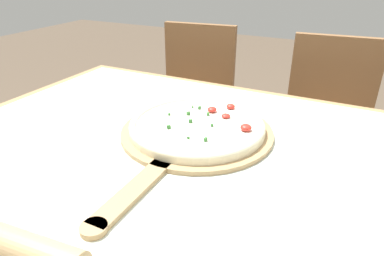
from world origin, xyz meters
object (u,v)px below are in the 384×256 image
Objects in this scene: pizza_peel at (193,135)px; pizza at (197,125)px; chair_left at (194,98)px; rolling_pin at (1,241)px; chair_right at (326,122)px.

pizza_peel is 0.03m from pizza.
rolling_pin is at bearing -83.65° from chair_left.
chair_left is at bearing 116.70° from pizza.
pizza_peel is 0.50m from rolling_pin.
pizza_peel is 1.77× the size of pizza.
chair_right is at bearing 74.05° from rolling_pin.
rolling_pin reaches higher than pizza.
rolling_pin reaches higher than pizza_peel.
pizza_peel is at bearing -114.26° from chair_right.
rolling_pin is 1.36m from chair_left.
pizza is 0.91× the size of rolling_pin.
chair_left is (-0.39, 0.78, -0.27)m from pizza.
rolling_pin is at bearing -100.46° from pizza.
chair_right is (0.28, 0.78, -0.27)m from pizza.
chair_right is at bearing 71.06° from pizza_peel.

